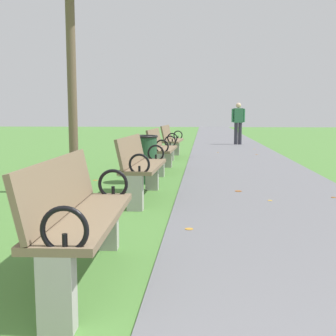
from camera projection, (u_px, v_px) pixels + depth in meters
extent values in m
cube|color=slate|center=(226.00, 143.00, 17.86)|extent=(2.68, 44.00, 0.02)
cube|color=#7A664C|center=(87.00, 217.00, 3.07)|extent=(0.50, 1.62, 0.05)
cube|color=#7A664C|center=(60.00, 186.00, 3.05)|extent=(0.18, 1.60, 0.40)
cube|color=#A8A59E|center=(57.00, 293.00, 2.36)|extent=(0.20, 0.13, 0.45)
cube|color=#A8A59E|center=(107.00, 225.00, 3.83)|extent=(0.20, 0.13, 0.45)
torus|color=black|center=(65.00, 230.00, 2.30)|extent=(0.27, 0.04, 0.27)
cylinder|color=black|center=(65.00, 245.00, 2.31)|extent=(0.03, 0.03, 0.12)
torus|color=black|center=(113.00, 184.00, 3.80)|extent=(0.27, 0.04, 0.27)
cylinder|color=black|center=(113.00, 193.00, 3.81)|extent=(0.03, 0.03, 0.12)
cube|color=#7A664C|center=(144.00, 166.00, 6.07)|extent=(0.48, 1.61, 0.05)
cube|color=#7A664C|center=(131.00, 150.00, 6.06)|extent=(0.16, 1.60, 0.40)
cube|color=#A8A59E|center=(135.00, 193.00, 5.37)|extent=(0.20, 0.12, 0.45)
cube|color=#A8A59E|center=(152.00, 176.00, 6.83)|extent=(0.20, 0.12, 0.45)
torus|color=black|center=(139.00, 164.00, 5.29)|extent=(0.27, 0.04, 0.27)
cylinder|color=black|center=(139.00, 171.00, 5.30)|extent=(0.03, 0.03, 0.12)
torus|color=black|center=(156.00, 153.00, 6.79)|extent=(0.27, 0.04, 0.27)
cylinder|color=black|center=(156.00, 158.00, 6.80)|extent=(0.03, 0.03, 0.12)
cube|color=#7A664C|center=(164.00, 149.00, 8.96)|extent=(0.48, 1.61, 0.05)
cube|color=#7A664C|center=(155.00, 138.00, 8.96)|extent=(0.17, 1.60, 0.40)
cube|color=#A8A59E|center=(159.00, 165.00, 8.27)|extent=(0.20, 0.13, 0.45)
cube|color=#A8A59E|center=(167.00, 157.00, 9.73)|extent=(0.20, 0.13, 0.45)
torus|color=black|center=(162.00, 146.00, 8.19)|extent=(0.27, 0.04, 0.27)
cylinder|color=black|center=(162.00, 151.00, 8.20)|extent=(0.03, 0.03, 0.12)
torus|color=black|center=(170.00, 141.00, 9.69)|extent=(0.27, 0.04, 0.27)
cylinder|color=black|center=(170.00, 145.00, 9.70)|extent=(0.03, 0.03, 0.12)
cube|color=#7A664C|center=(173.00, 141.00, 11.82)|extent=(0.50, 1.62, 0.05)
cube|color=#7A664C|center=(166.00, 132.00, 11.81)|extent=(0.18, 1.60, 0.40)
cube|color=#A8A59E|center=(170.00, 152.00, 11.12)|extent=(0.20, 0.13, 0.45)
cube|color=#A8A59E|center=(176.00, 148.00, 12.58)|extent=(0.20, 0.13, 0.45)
torus|color=black|center=(172.00, 138.00, 11.05)|extent=(0.27, 0.04, 0.27)
cylinder|color=black|center=(172.00, 141.00, 11.06)|extent=(0.03, 0.03, 0.12)
torus|color=black|center=(178.00, 135.00, 12.55)|extent=(0.27, 0.04, 0.27)
cylinder|color=black|center=(178.00, 138.00, 12.56)|extent=(0.03, 0.03, 0.12)
cylinder|color=brown|center=(72.00, 82.00, 6.38)|extent=(0.14, 0.14, 3.36)
cylinder|color=#2D2D38|center=(240.00, 134.00, 16.75)|extent=(0.14, 0.14, 0.85)
cylinder|color=#2D2D38|center=(236.00, 134.00, 16.75)|extent=(0.14, 0.14, 0.85)
cube|color=#33724C|center=(238.00, 115.00, 16.66)|extent=(0.36, 0.25, 0.56)
sphere|color=beige|center=(239.00, 105.00, 16.61)|extent=(0.20, 0.20, 0.20)
cylinder|color=#33724C|center=(244.00, 115.00, 16.67)|extent=(0.09, 0.09, 0.52)
cylinder|color=#33724C|center=(233.00, 115.00, 16.66)|extent=(0.09, 0.09, 0.52)
cylinder|color=#234C2D|center=(144.00, 160.00, 7.52)|extent=(0.44, 0.44, 0.80)
torus|color=black|center=(144.00, 136.00, 7.47)|extent=(0.48, 0.48, 0.04)
cylinder|color=brown|center=(70.00, 180.00, 7.83)|extent=(0.12, 0.12, 0.00)
cylinder|color=#BC842D|center=(189.00, 229.00, 4.44)|extent=(0.12, 0.12, 0.00)
cylinder|color=#AD6B23|center=(170.00, 167.00, 9.76)|extent=(0.13, 0.13, 0.00)
cylinder|color=brown|center=(168.00, 161.00, 11.02)|extent=(0.11, 0.11, 0.00)
cylinder|color=#BC842D|center=(218.00, 152.00, 13.26)|extent=(0.08, 0.08, 0.00)
cylinder|color=brown|center=(55.00, 205.00, 5.73)|extent=(0.07, 0.07, 0.00)
cylinder|color=#93511E|center=(163.00, 155.00, 12.50)|extent=(0.14, 0.14, 0.00)
cylinder|color=#93511E|center=(238.00, 191.00, 6.62)|extent=(0.15, 0.15, 0.00)
cylinder|color=#93511E|center=(334.00, 197.00, 6.12)|extent=(0.09, 0.09, 0.00)
cylinder|color=#BC842D|center=(255.00, 149.00, 14.56)|extent=(0.11, 0.11, 0.00)
cylinder|color=#BC842D|center=(23.00, 227.00, 4.58)|extent=(0.15, 0.15, 0.00)
cylinder|color=#93511E|center=(135.00, 153.00, 13.43)|extent=(0.13, 0.13, 0.00)
cylinder|color=#AD6B23|center=(95.00, 180.00, 7.84)|extent=(0.13, 0.13, 0.00)
cylinder|color=#AD6B23|center=(257.00, 154.00, 12.59)|extent=(0.11, 0.11, 0.00)
cylinder|color=gold|center=(270.00, 200.00, 5.90)|extent=(0.07, 0.07, 0.00)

